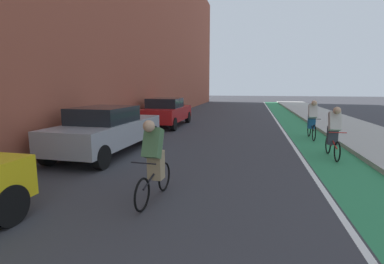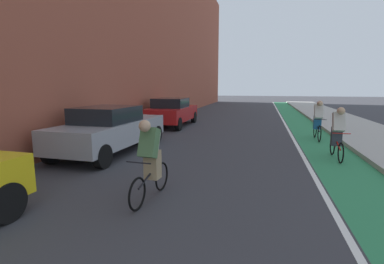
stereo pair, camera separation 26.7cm
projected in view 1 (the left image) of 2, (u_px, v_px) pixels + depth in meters
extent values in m
plane|color=#38383D|center=(229.00, 126.00, 15.86)|extent=(98.76, 98.76, 0.00)
cube|color=#2D8451|center=(293.00, 123.00, 17.05)|extent=(1.60, 44.89, 0.00)
cube|color=white|center=(278.00, 123.00, 17.23)|extent=(0.12, 44.89, 0.00)
cube|color=#A8A59E|center=(338.00, 123.00, 16.54)|extent=(3.29, 44.89, 0.14)
cube|color=#9E4C38|center=(134.00, 18.00, 18.03)|extent=(3.00, 44.89, 12.86)
cylinder|color=black|center=(8.00, 205.00, 4.51)|extent=(0.24, 0.67, 0.66)
cube|color=#9EA0A8|center=(109.00, 132.00, 9.46)|extent=(1.95, 4.84, 0.70)
cube|color=black|center=(104.00, 115.00, 9.13)|extent=(1.65, 2.06, 0.55)
cylinder|color=black|center=(114.00, 133.00, 11.47)|extent=(0.24, 0.67, 0.66)
cylinder|color=black|center=(153.00, 134.00, 11.09)|extent=(0.24, 0.67, 0.66)
cylinder|color=black|center=(48.00, 154.00, 7.93)|extent=(0.24, 0.67, 0.66)
cylinder|color=black|center=(101.00, 157.00, 7.55)|extent=(0.24, 0.67, 0.66)
cube|color=red|center=(166.00, 114.00, 15.76)|extent=(1.88, 4.36, 0.70)
cube|color=black|center=(165.00, 103.00, 15.46)|extent=(1.65, 1.83, 0.55)
cylinder|color=black|center=(161.00, 116.00, 17.57)|extent=(0.22, 0.66, 0.66)
cylinder|color=black|center=(188.00, 117.00, 17.22)|extent=(0.22, 0.66, 0.66)
cylinder|color=black|center=(141.00, 123.00, 14.42)|extent=(0.22, 0.66, 0.66)
cylinder|color=black|center=(173.00, 124.00, 14.07)|extent=(0.22, 0.66, 0.66)
torus|color=black|center=(142.00, 195.00, 5.02)|extent=(0.08, 0.61, 0.60)
torus|color=black|center=(164.00, 177.00, 6.02)|extent=(0.08, 0.61, 0.60)
cylinder|color=black|center=(154.00, 174.00, 5.49)|extent=(0.11, 0.96, 0.33)
cylinder|color=black|center=(158.00, 167.00, 5.65)|extent=(0.04, 0.12, 0.55)
cylinder|color=black|center=(143.00, 163.00, 5.01)|extent=(0.48, 0.06, 0.02)
cube|color=tan|center=(156.00, 165.00, 5.56)|extent=(0.30, 0.26, 0.56)
cube|color=#4C7247|center=(153.00, 143.00, 5.37)|extent=(0.35, 0.42, 0.60)
sphere|color=tan|center=(149.00, 126.00, 5.17)|extent=(0.22, 0.22, 0.22)
cube|color=beige|center=(155.00, 141.00, 5.48)|extent=(0.28, 0.29, 0.39)
torus|color=black|center=(337.00, 152.00, 8.30)|extent=(0.04, 0.60, 0.60)
torus|color=black|center=(328.00, 145.00, 9.32)|extent=(0.04, 0.60, 0.60)
cylinder|color=red|center=(333.00, 141.00, 8.78)|extent=(0.04, 0.96, 0.33)
cylinder|color=red|center=(332.00, 137.00, 8.94)|extent=(0.04, 0.12, 0.55)
cylinder|color=red|center=(338.00, 133.00, 8.29)|extent=(0.48, 0.02, 0.02)
cube|color=#333842|center=(332.00, 136.00, 8.85)|extent=(0.28, 0.24, 0.56)
cube|color=beige|center=(335.00, 121.00, 8.66)|extent=(0.32, 0.40, 0.60)
sphere|color=tan|center=(337.00, 110.00, 8.45)|extent=(0.22, 0.22, 0.22)
torus|color=black|center=(314.00, 133.00, 11.44)|extent=(0.04, 0.66, 0.66)
torus|color=black|center=(309.00, 129.00, 12.45)|extent=(0.04, 0.66, 0.66)
cylinder|color=black|center=(312.00, 126.00, 11.91)|extent=(0.05, 0.96, 0.33)
cylinder|color=black|center=(311.00, 123.00, 12.08)|extent=(0.04, 0.12, 0.55)
cylinder|color=black|center=(314.00, 119.00, 11.43)|extent=(0.48, 0.03, 0.02)
cube|color=#1E598C|center=(312.00, 122.00, 11.99)|extent=(0.28, 0.24, 0.56)
cube|color=beige|center=(313.00, 111.00, 11.79)|extent=(0.32, 0.40, 0.60)
sphere|color=tan|center=(314.00, 103.00, 11.59)|extent=(0.22, 0.22, 0.22)
cube|color=beige|center=(312.00, 110.00, 11.91)|extent=(0.26, 0.28, 0.39)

